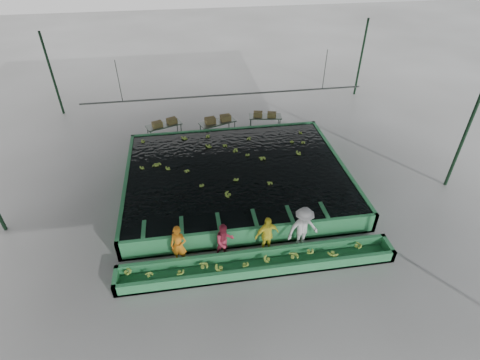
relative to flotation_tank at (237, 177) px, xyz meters
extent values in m
plane|color=gray|center=(0.00, -1.50, -0.45)|extent=(80.00, 80.00, 0.00)
cube|color=gray|center=(0.00, -1.50, 4.55)|extent=(20.00, 22.00, 0.04)
cube|color=black|center=(0.00, 0.00, 0.40)|extent=(9.70, 7.70, 0.00)
cylinder|color=#59605B|center=(0.00, 3.50, 2.55)|extent=(0.08, 0.08, 14.00)
cylinder|color=#59605B|center=(-5.00, 3.50, 3.55)|extent=(0.04, 0.04, 2.00)
cylinder|color=#59605B|center=(5.00, 3.50, 3.55)|extent=(0.04, 0.04, 2.00)
imported|color=orange|center=(-2.74, -4.30, 0.37)|extent=(0.69, 0.56, 1.63)
imported|color=#A82B42|center=(-1.09, -4.30, 0.31)|extent=(0.87, 0.76, 1.51)
imported|color=#FFEF39|center=(0.47, -4.30, 0.37)|extent=(1.03, 0.64, 1.64)
imported|color=silver|center=(1.84, -4.30, 0.49)|extent=(1.32, 0.90, 1.88)
camera|label=1|loc=(-2.04, -13.91, 10.08)|focal=28.00mm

